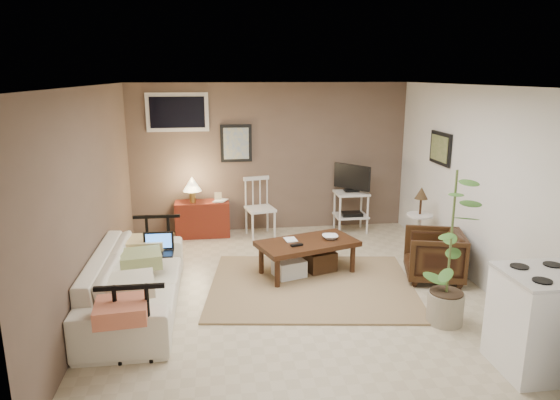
{
  "coord_description": "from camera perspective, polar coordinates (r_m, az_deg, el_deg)",
  "views": [
    {
      "loc": [
        -0.91,
        -5.5,
        2.52
      ],
      "look_at": [
        -0.13,
        0.35,
        1.03
      ],
      "focal_mm": 32.0,
      "sensor_mm": 36.0,
      "label": 1
    }
  ],
  "objects": [
    {
      "name": "floor",
      "position": [
        6.12,
        1.63,
        -10.18
      ],
      "size": [
        5.0,
        5.0,
        0.0
      ],
      "primitive_type": "plane",
      "color": "#C1B293",
      "rests_on": "ground"
    },
    {
      "name": "art_back",
      "position": [
        8.05,
        -5.03,
        6.47
      ],
      "size": [
        0.5,
        0.03,
        0.6
      ],
      "primitive_type": "cube",
      "color": "black"
    },
    {
      "name": "art_right",
      "position": [
        7.33,
        17.87,
        5.64
      ],
      "size": [
        0.03,
        0.6,
        0.45
      ],
      "primitive_type": "cube",
      "color": "black"
    },
    {
      "name": "window",
      "position": [
        8.01,
        -11.65,
        9.8
      ],
      "size": [
        0.96,
        0.03,
        0.6
      ],
      "primitive_type": "cube",
      "color": "silver"
    },
    {
      "name": "rug",
      "position": [
        6.2,
        3.64,
        -9.73
      ],
      "size": [
        2.7,
        2.29,
        0.02
      ],
      "primitive_type": "cube",
      "rotation": [
        0.0,
        0.0,
        -0.14
      ],
      "color": "#906F54",
      "rests_on": "floor"
    },
    {
      "name": "coffee_table",
      "position": [
        6.46,
        3.05,
        -6.28
      ],
      "size": [
        1.39,
        1.0,
        0.47
      ],
      "color": "#3E2111",
      "rests_on": "floor"
    },
    {
      "name": "sofa",
      "position": [
        5.69,
        -16.24,
        -7.83
      ],
      "size": [
        0.66,
        2.26,
        0.89
      ],
      "primitive_type": "imported",
      "rotation": [
        0.0,
        0.0,
        1.57
      ],
      "color": "silver",
      "rests_on": "floor"
    },
    {
      "name": "sofa_pillows",
      "position": [
        5.41,
        -16.13,
        -7.86
      ],
      "size": [
        0.44,
        2.15,
        0.15
      ],
      "primitive_type": null,
      "color": "beige",
      "rests_on": "sofa"
    },
    {
      "name": "sofa_end_rails",
      "position": [
        5.7,
        -14.88,
        -8.39
      ],
      "size": [
        0.61,
        2.26,
        0.76
      ],
      "primitive_type": null,
      "color": "black",
      "rests_on": "floor"
    },
    {
      "name": "laptop",
      "position": [
        5.98,
        -13.72,
        -5.26
      ],
      "size": [
        0.35,
        0.25,
        0.24
      ],
      "color": "black",
      "rests_on": "sofa"
    },
    {
      "name": "red_console",
      "position": [
        8.03,
        -8.94,
        -1.76
      ],
      "size": [
        0.85,
        0.38,
        0.98
      ],
      "color": "maroon",
      "rests_on": "floor"
    },
    {
      "name": "spindle_chair",
      "position": [
        7.95,
        -2.33,
        -1.03
      ],
      "size": [
        0.5,
        0.5,
        0.94
      ],
      "color": "silver",
      "rests_on": "floor"
    },
    {
      "name": "tv_stand",
      "position": [
        8.19,
        8.16,
        0.39
      ],
      "size": [
        0.52,
        0.54,
        1.11
      ],
      "color": "silver",
      "rests_on": "floor"
    },
    {
      "name": "side_table",
      "position": [
        7.34,
        15.71,
        -1.46
      ],
      "size": [
        0.37,
        0.37,
        0.99
      ],
      "color": "silver",
      "rests_on": "floor"
    },
    {
      "name": "armchair",
      "position": [
        6.56,
        17.2,
        -5.84
      ],
      "size": [
        0.79,
        0.82,
        0.69
      ],
      "primitive_type": "imported",
      "rotation": [
        0.0,
        0.0,
        -1.85
      ],
      "color": "black",
      "rests_on": "floor"
    },
    {
      "name": "potted_plant",
      "position": [
        5.31,
        18.94,
        -4.65
      ],
      "size": [
        0.41,
        0.41,
        1.65
      ],
      "color": "gray",
      "rests_on": "floor"
    },
    {
      "name": "stove",
      "position": [
        4.96,
        27.65,
        -12.21
      ],
      "size": [
        0.7,
        0.65,
        0.91
      ],
      "color": "white",
      "rests_on": "floor"
    },
    {
      "name": "bowl",
      "position": [
        6.49,
        5.76,
        -3.58
      ],
      "size": [
        0.21,
        0.06,
        0.2
      ],
      "primitive_type": "imported",
      "rotation": [
        0.0,
        0.0,
        -0.06
      ],
      "color": "#3E2111",
      "rests_on": "coffee_table"
    },
    {
      "name": "book_table",
      "position": [
        6.38,
        0.58,
        -3.83
      ],
      "size": [
        0.15,
        0.03,
        0.2
      ],
      "primitive_type": "imported",
      "rotation": [
        0.0,
        0.0,
        0.11
      ],
      "color": "#3E2111",
      "rests_on": "coffee_table"
    },
    {
      "name": "book_console",
      "position": [
        7.96,
        -7.44,
        0.73
      ],
      "size": [
        0.17,
        0.1,
        0.24
      ],
      "primitive_type": "imported",
      "rotation": [
        0.0,
        0.0,
        -0.42
      ],
      "color": "#3E2111",
      "rests_on": "red_console"
    }
  ]
}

